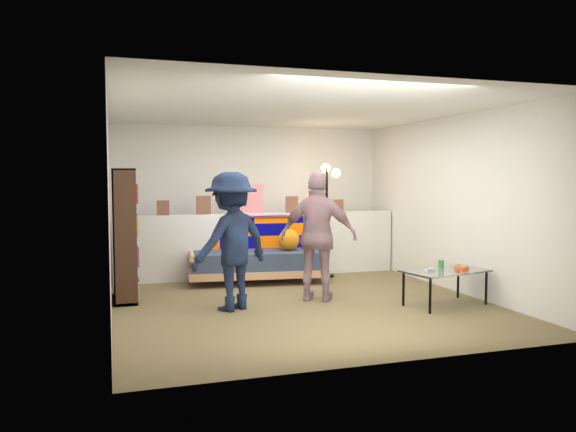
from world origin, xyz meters
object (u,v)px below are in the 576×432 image
object	(u,v)px
futon_sofa	(257,254)
bookshelf	(124,239)
person_right	(318,236)
floor_lamp	(327,197)
person_left	(231,241)
coffee_table	(446,272)

from	to	relation	value
futon_sofa	bookshelf	size ratio (longest dim) A/B	1.26
futon_sofa	bookshelf	distance (m)	2.11
bookshelf	person_right	world-z (taller)	bookshelf
floor_lamp	person_left	distance (m)	2.60
bookshelf	person_left	distance (m)	1.52
futon_sofa	coffee_table	xyz separation A→B (m)	(1.79, -2.26, 0.00)
futon_sofa	person_right	world-z (taller)	person_right
person_left	person_right	xyz separation A→B (m)	(1.15, 0.14, 0.01)
futon_sofa	bookshelf	world-z (taller)	bookshelf
bookshelf	coffee_table	distance (m)	4.04
futon_sofa	person_right	xyz separation A→B (m)	(0.40, -1.54, 0.42)
bookshelf	person_left	world-z (taller)	bookshelf
futon_sofa	floor_lamp	world-z (taller)	floor_lamp
bookshelf	person_right	bearing A→B (deg)	-18.82
futon_sofa	person_left	xyz separation A→B (m)	(-0.75, -1.69, 0.41)
futon_sofa	coffee_table	world-z (taller)	futon_sofa
coffee_table	floor_lamp	world-z (taller)	floor_lamp
bookshelf	person_left	bearing A→B (deg)	-38.38
person_right	floor_lamp	bearing A→B (deg)	-85.18
person_left	person_right	size ratio (longest dim) A/B	0.99
person_right	bookshelf	bearing A→B (deg)	10.81
coffee_table	person_right	world-z (taller)	person_right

